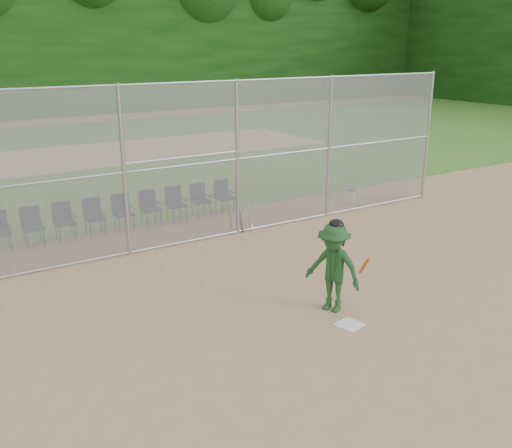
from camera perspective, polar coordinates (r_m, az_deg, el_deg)
ground at (r=10.83m, az=7.13°, el=-8.99°), size 100.00×100.00×0.00m
grass_strip at (r=26.62m, az=-18.12°, el=6.37°), size 100.00×100.00×0.00m
dirt_patch_far at (r=26.62m, az=-18.12°, el=6.37°), size 24.00×24.00×0.00m
backstop_fence at (r=14.17m, az=-5.41°, el=6.35°), size 16.09×0.09×4.00m
treeline at (r=28.13m, az=-20.32°, el=18.02°), size 81.00×60.00×11.00m
home_plate at (r=10.52m, az=9.34°, el=-9.89°), size 0.51×0.51×0.02m
batter_at_plate at (r=10.68m, az=7.74°, el=-4.29°), size 1.12×1.35×1.80m
water_cooler at (r=18.32m, az=9.43°, el=2.84°), size 0.34×0.34×0.43m
spare_bats at (r=15.20m, az=-1.60°, el=0.77°), size 0.66×0.35×0.83m
chair_1 at (r=15.15m, az=-21.41°, el=-0.28°), size 0.54×0.52×0.96m
chair_2 at (r=15.29m, az=-18.58°, el=0.19°), size 0.54×0.52×0.96m
chair_3 at (r=15.48m, az=-15.80°, el=0.66°), size 0.54×0.52×0.96m
chair_4 at (r=15.69m, az=-13.10°, el=1.10°), size 0.54×0.52×0.96m
chair_5 at (r=15.95m, az=-10.48°, el=1.54°), size 0.54×0.52×0.96m
chair_6 at (r=16.23m, az=-7.94°, el=1.95°), size 0.54×0.52×0.96m
chair_7 at (r=16.55m, az=-5.50°, el=2.35°), size 0.54×0.52×0.96m
chair_8 at (r=16.90m, az=-3.15°, el=2.72°), size 0.54×0.52×0.96m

